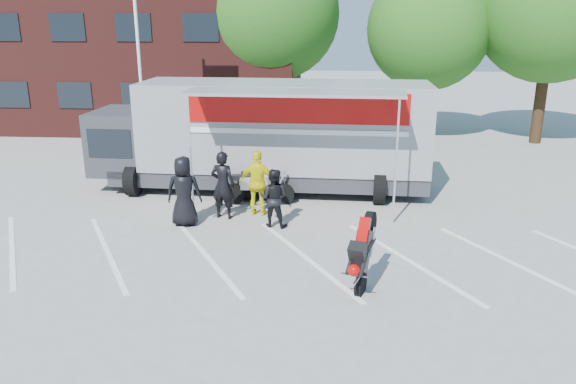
# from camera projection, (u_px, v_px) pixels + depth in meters

# --- Properties ---
(ground) EXTENTS (100.00, 100.00, 0.00)m
(ground) POSITION_uv_depth(u_px,v_px,m) (295.00, 276.00, 12.28)
(ground) COLOR #9B9B96
(ground) RESTS_ON ground
(parking_bay_lines) EXTENTS (18.09, 13.33, 0.01)m
(parking_bay_lines) POSITION_uv_depth(u_px,v_px,m) (297.00, 257.00, 13.23)
(parking_bay_lines) COLOR white
(parking_bay_lines) RESTS_ON ground
(office_building) EXTENTS (18.00, 8.00, 7.00)m
(office_building) POSITION_uv_depth(u_px,v_px,m) (124.00, 56.00, 29.08)
(office_building) COLOR #4A1B18
(office_building) RESTS_ON ground
(flagpole) EXTENTS (1.61, 0.12, 8.00)m
(flagpole) POSITION_uv_depth(u_px,v_px,m) (143.00, 28.00, 20.74)
(flagpole) COLOR white
(flagpole) RESTS_ON ground
(tree_left) EXTENTS (6.12, 6.12, 8.64)m
(tree_left) POSITION_uv_depth(u_px,v_px,m) (273.00, 14.00, 26.00)
(tree_left) COLOR #382314
(tree_left) RESTS_ON ground
(tree_mid) EXTENTS (5.44, 5.44, 7.68)m
(tree_mid) POSITION_uv_depth(u_px,v_px,m) (429.00, 29.00, 24.75)
(tree_mid) COLOR #382314
(tree_mid) RESTS_ON ground
(tree_right) EXTENTS (6.46, 6.46, 9.12)m
(tree_right) POSITION_uv_depth(u_px,v_px,m) (553.00, 6.00, 23.65)
(tree_right) COLOR #382314
(tree_right) RESTS_ON ground
(transporter_truck) EXTENTS (11.16, 5.67, 3.50)m
(transporter_truck) POSITION_uv_depth(u_px,v_px,m) (270.00, 190.00, 18.43)
(transporter_truck) COLOR gray
(transporter_truck) RESTS_ON ground
(parked_motorcycle) EXTENTS (2.22, 0.89, 1.14)m
(parked_motorcycle) POSITION_uv_depth(u_px,v_px,m) (259.00, 204.00, 17.01)
(parked_motorcycle) COLOR silver
(parked_motorcycle) RESTS_ON ground
(stunt_bike_rider) EXTENTS (1.15, 1.66, 1.78)m
(stunt_bike_rider) POSITION_uv_depth(u_px,v_px,m) (367.00, 282.00, 11.98)
(stunt_bike_rider) COLOR black
(stunt_bike_rider) RESTS_ON ground
(spectator_leather_a) EXTENTS (0.98, 0.68, 1.91)m
(spectator_leather_a) POSITION_uv_depth(u_px,v_px,m) (184.00, 191.00, 15.04)
(spectator_leather_a) COLOR black
(spectator_leather_a) RESTS_ON ground
(spectator_leather_b) EXTENTS (0.78, 0.59, 1.92)m
(spectator_leather_b) POSITION_uv_depth(u_px,v_px,m) (223.00, 185.00, 15.59)
(spectator_leather_b) COLOR black
(spectator_leather_b) RESTS_ON ground
(spectator_leather_c) EXTENTS (0.86, 0.72, 1.60)m
(spectator_leather_c) POSITION_uv_depth(u_px,v_px,m) (273.00, 198.00, 14.99)
(spectator_leather_c) COLOR black
(spectator_leather_c) RESTS_ON ground
(spectator_hivis) EXTENTS (1.14, 0.56, 1.88)m
(spectator_hivis) POSITION_uv_depth(u_px,v_px,m) (258.00, 183.00, 15.81)
(spectator_hivis) COLOR yellow
(spectator_hivis) RESTS_ON ground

